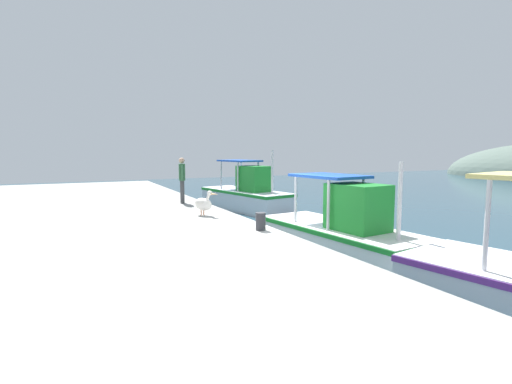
# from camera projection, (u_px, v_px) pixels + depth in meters

# --- Properties ---
(quay_pier) EXTENTS (36.00, 10.00, 0.80)m
(quay_pier) POSITION_uv_depth(u_px,v_px,m) (68.00, 263.00, 8.36)
(quay_pier) COLOR #9E9E99
(quay_pier) RESTS_ON ground
(fishing_boat_nearest) EXTENTS (5.71, 2.81, 2.89)m
(fishing_boat_nearest) POSITION_uv_depth(u_px,v_px,m) (247.00, 195.00, 18.42)
(fishing_boat_nearest) COLOR white
(fishing_boat_nearest) RESTS_ON ground
(fishing_boat_second) EXTENTS (5.41, 2.43, 2.61)m
(fishing_boat_second) POSITION_uv_depth(u_px,v_px,m) (342.00, 231.00, 10.58)
(fishing_boat_second) COLOR white
(fishing_boat_second) RESTS_ON ground
(pelican) EXTENTS (0.93, 0.65, 0.82)m
(pelican) POSITION_uv_depth(u_px,v_px,m) (203.00, 203.00, 12.17)
(pelican) COLOR tan
(pelican) RESTS_ON quay_pier
(fisherman_standing) EXTENTS (0.59, 0.33, 1.80)m
(fisherman_standing) POSITION_uv_depth(u_px,v_px,m) (182.00, 178.00, 15.00)
(fisherman_standing) COLOR #3F3F42
(fisherman_standing) RESTS_ON quay_pier
(mooring_bollard_nearest) EXTENTS (0.26, 0.26, 0.46)m
(mooring_bollard_nearest) POSITION_uv_depth(u_px,v_px,m) (261.00, 221.00, 9.90)
(mooring_bollard_nearest) COLOR #333338
(mooring_bollard_nearest) RESTS_ON quay_pier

